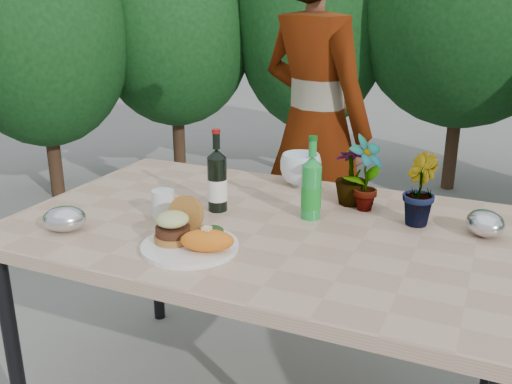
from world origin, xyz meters
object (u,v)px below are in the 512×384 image
at_px(patio_table, 266,240).
at_px(person, 314,127).
at_px(wine_bottle, 217,181).
at_px(dinner_plate, 190,246).

xyz_separation_m(patio_table, person, (-0.16, 0.96, 0.17)).
height_order(patio_table, wine_bottle, wine_bottle).
height_order(dinner_plate, wine_bottle, wine_bottle).
relative_size(dinner_plate, person, 0.16).
distance_m(dinner_plate, wine_bottle, 0.34).
bearing_deg(dinner_plate, wine_bottle, 103.31).
bearing_deg(patio_table, person, 99.53).
height_order(patio_table, person, person).
relative_size(patio_table, dinner_plate, 5.71).
bearing_deg(patio_table, dinner_plate, -114.41).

